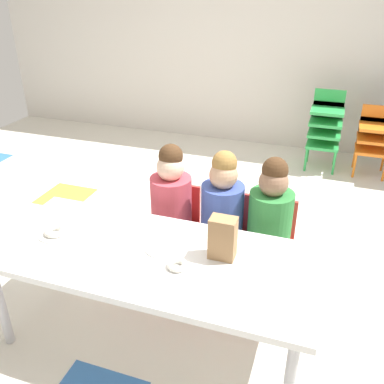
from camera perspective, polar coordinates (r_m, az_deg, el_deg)
The scene contains 13 objects.
ground_plane at distance 3.16m, azimuth -0.79°, elevation -8.05°, with size 6.61×4.93×0.02m.
back_wall at distance 4.99m, azimuth 9.40°, elevation 21.05°, with size 6.61×0.10×2.61m, color beige.
craft_table at distance 2.19m, azimuth -5.38°, elevation -9.33°, with size 1.67×0.72×0.57m.
seated_child_near_camera at distance 2.67m, azimuth -2.77°, elevation -1.02°, with size 0.32×0.31×0.92m.
seated_child_middle_seat at distance 2.58m, azimuth 4.17°, elevation -2.16°, with size 0.34×0.34×0.92m.
seated_child_far_right at distance 2.53m, azimuth 10.57°, elevation -3.19°, with size 0.34×0.34×0.92m.
kid_chair_green_stack at distance 4.56m, azimuth 17.61°, elevation 8.61°, with size 0.32×0.30×0.80m.
kid_chair_orange_stack at distance 4.59m, azimuth 23.43°, elevation 6.96°, with size 0.32×0.30×0.68m.
paper_bag_brown at distance 2.07m, azimuth 4.18°, elevation -6.23°, with size 0.13×0.09×0.22m, color #9E754C.
paper_plate_near_edge at distance 2.41m, azimuth -17.95°, elevation -5.45°, with size 0.18×0.18×0.01m, color white.
paper_plate_center_table at distance 2.19m, azimuth -4.01°, elevation -7.57°, with size 0.18×0.18×0.01m, color white.
donut_powdered_on_plate at distance 2.40m, azimuth -18.02°, elevation -5.05°, with size 0.12×0.12×0.03m, color white.
donut_powdered_loose at distance 2.05m, azimuth -2.00°, elevation -9.84°, with size 0.10×0.10×0.03m, color white.
Camera 1 is at (0.88, -2.43, 1.82)m, focal length 39.40 mm.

